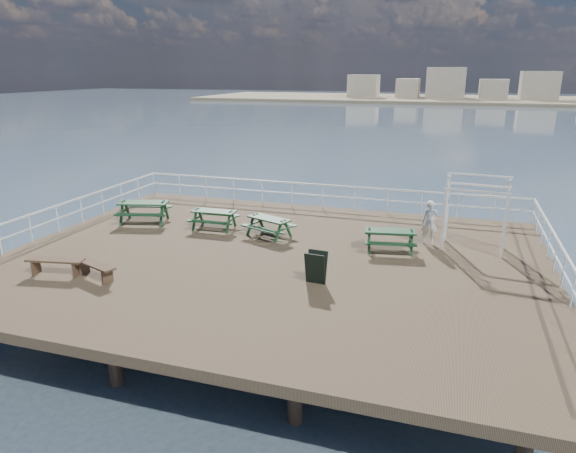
# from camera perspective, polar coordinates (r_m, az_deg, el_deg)

# --- Properties ---
(ground) EXTENTS (18.00, 14.00, 0.30)m
(ground) POSITION_cam_1_polar(r_m,az_deg,el_deg) (17.53, -1.72, -3.79)
(ground) COLOR brown
(ground) RESTS_ON ground
(sea_backdrop) EXTENTS (300.00, 300.00, 9.20)m
(sea_backdrop) POSITION_cam_1_polar(r_m,az_deg,el_deg) (149.80, 21.16, 13.38)
(sea_backdrop) COLOR #425970
(sea_backdrop) RESTS_ON ground
(railing) EXTENTS (17.77, 13.76, 1.10)m
(railing) POSITION_cam_1_polar(r_m,az_deg,el_deg) (19.55, 0.58, 1.59)
(railing) COLOR white
(railing) RESTS_ON ground
(picnic_table_a) EXTENTS (2.34, 2.06, 0.97)m
(picnic_table_a) POSITION_cam_1_polar(r_m,az_deg,el_deg) (22.06, -15.74, 2.05)
(picnic_table_a) COLOR #153B1F
(picnic_table_a) RESTS_ON ground
(picnic_table_b) EXTENTS (2.06, 1.88, 0.82)m
(picnic_table_b) POSITION_cam_1_polar(r_m,az_deg,el_deg) (19.44, -2.12, 0.41)
(picnic_table_b) COLOR #153B1F
(picnic_table_b) RESTS_ON ground
(picnic_table_c) EXTENTS (1.94, 1.67, 0.84)m
(picnic_table_c) POSITION_cam_1_polar(r_m,az_deg,el_deg) (18.21, 11.28, -1.02)
(picnic_table_c) COLOR #153B1F
(picnic_table_c) RESTS_ON ground
(picnic_table_d) EXTENTS (1.78, 1.46, 0.84)m
(picnic_table_d) POSITION_cam_1_polar(r_m,az_deg,el_deg) (20.57, -8.22, 1.22)
(picnic_table_d) COLOR #153B1F
(picnic_table_d) RESTS_ON ground
(flat_bench_near) EXTENTS (1.69, 0.93, 0.48)m
(flat_bench_near) POSITION_cam_1_polar(r_m,az_deg,el_deg) (16.65, -20.68, -4.22)
(flat_bench_near) COLOR brown
(flat_bench_near) RESTS_ON ground
(flat_bench_far) EXTENTS (1.83, 0.75, 0.51)m
(flat_bench_far) POSITION_cam_1_polar(r_m,az_deg,el_deg) (17.37, -24.42, -3.70)
(flat_bench_far) COLOR brown
(flat_bench_far) RESTS_ON ground
(trellis_arbor) EXTENTS (2.24, 1.33, 2.67)m
(trellis_arbor) POSITION_cam_1_polar(r_m,az_deg,el_deg) (19.01, 20.05, 1.07)
(trellis_arbor) COLOR white
(trellis_arbor) RESTS_ON ground
(sandwich_board) EXTENTS (0.63, 0.49, 0.99)m
(sandwich_board) POSITION_cam_1_polar(r_m,az_deg,el_deg) (15.18, 3.12, -4.62)
(sandwich_board) COLOR black
(sandwich_board) RESTS_ON ground
(person) EXTENTS (0.63, 0.45, 1.61)m
(person) POSITION_cam_1_polar(r_m,az_deg,el_deg) (19.16, 15.49, 0.42)
(person) COLOR white
(person) RESTS_ON ground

